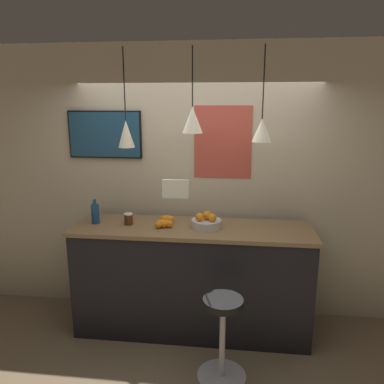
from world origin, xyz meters
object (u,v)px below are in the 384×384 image
Objects in this scene: juice_bottle at (95,213)px; spread_jar at (128,219)px; bar_stool at (223,329)px; fruit_bowl at (206,222)px; mounted_tv at (105,135)px.

juice_bottle is 2.18× the size of spread_jar.
juice_bottle is at bearing 180.00° from spread_jar.
juice_bottle reaches higher than spread_jar.
bar_stool is 2.57× the size of fruit_bowl.
spread_jar is (-0.98, 0.68, 0.71)m from bar_stool.
bar_stool is 1.00m from fruit_bowl.
bar_stool is 6.51× the size of spread_jar.
mounted_tv is (-1.12, 0.40, 0.80)m from fruit_bowl.
fruit_bowl is 0.78m from spread_jar.
juice_bottle is 0.85m from mounted_tv.
bar_stool is 0.94× the size of mounted_tv.
spread_jar reaches higher than bar_stool.
juice_bottle is 0.31× the size of mounted_tv.
juice_bottle is at bearing -90.15° from mounted_tv.
fruit_bowl is 1.12m from juice_bottle.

